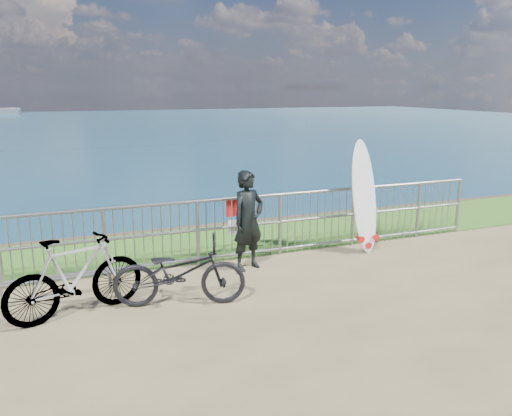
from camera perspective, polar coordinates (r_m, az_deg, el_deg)
name	(u,v)px	position (r m, az deg, el deg)	size (l,w,h in m)	color
grass_strip	(210,242)	(9.72, -5.33, -3.92)	(120.00, 120.00, 0.00)	#2E631B
railing	(228,228)	(8.55, -3.28, -2.35)	(10.06, 0.10, 1.13)	gray
surfer	(248,221)	(8.11, -0.90, -1.44)	(0.60, 0.39, 1.64)	black
surfboard	(364,201)	(9.19, 12.29, 0.82)	(0.60, 0.55, 2.05)	white
bicycle_near	(179,272)	(6.94, -8.75, -7.28)	(0.63, 1.80, 0.94)	black
bicycle_far	(75,276)	(6.93, -19.96, -7.36)	(0.51, 1.81, 1.09)	black
bike_rack	(57,282)	(7.60, -21.77, -7.83)	(1.62, 0.05, 0.34)	gray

